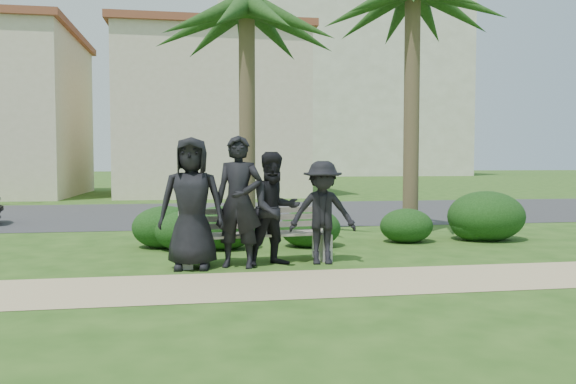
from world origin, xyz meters
The scene contains 18 objects.
ground centered at (0.00, 0.00, 0.00)m, with size 160.00×160.00×0.00m, color #254814.
footpath centered at (0.00, -1.80, 0.00)m, with size 30.00×1.60×0.01m, color tan.
asphalt_street centered at (0.00, 8.00, 0.00)m, with size 160.00×8.00×0.01m, color #2D2D30.
stucco_bldg_right centered at (-1.00, 18.00, 3.66)m, with size 8.40×8.40×7.30m.
hotel_tower centered at (14.00, 55.00, 13.41)m, with size 26.00×18.00×37.30m.
park_bench centered at (-0.89, -0.25, 0.36)m, with size 2.32×0.80×0.79m.
man_a centered at (-1.84, -0.58, 0.94)m, with size 0.91×0.59×1.87m, color black.
man_b centered at (-1.17, -0.58, 0.95)m, with size 0.69×0.45×1.89m, color black.
man_c centered at (-0.65, -0.54, 0.83)m, with size 0.81×0.63×1.67m, color black.
man_d centered at (0.08, -0.51, 0.77)m, with size 0.99×0.57×1.53m, color black.
hedge_a centered at (-2.32, 1.53, 0.38)m, with size 1.17×0.96×0.76m, color black.
hedge_b centered at (-1.96, 1.18, 0.35)m, with size 1.06×0.88×0.69m, color black.
hedge_c centered at (-1.33, 1.17, 0.39)m, with size 1.19×0.98×0.78m, color black.
hedge_d centered at (0.24, 1.18, 0.36)m, with size 1.10×0.91×0.72m, color black.
hedge_e centered at (2.15, 1.42, 0.33)m, with size 1.01×0.83×0.66m, color black.
hedge_f centered at (3.78, 1.44, 0.49)m, with size 1.51×1.25×0.99m, color black.
hedge_extra centered at (3.57, 1.42, 0.33)m, with size 1.01×0.83×0.66m, color black.
palm_left centered at (-0.76, 2.52, 4.47)m, with size 3.00×3.00×5.44m.
Camera 1 is at (-1.79, -8.61, 1.53)m, focal length 35.00 mm.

